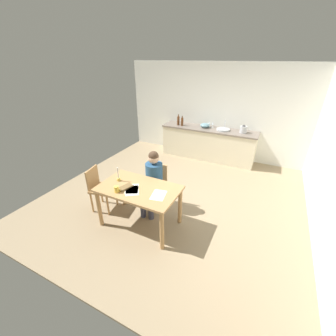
% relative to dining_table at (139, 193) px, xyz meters
% --- Properties ---
extents(ground_plane, '(5.20, 5.20, 0.04)m').
position_rel_dining_table_xyz_m(ground_plane, '(0.20, 1.08, -0.66)').
color(ground_plane, '#937F60').
extents(wall_back, '(5.20, 0.12, 2.60)m').
position_rel_dining_table_xyz_m(wall_back, '(0.20, 3.68, 0.66)').
color(wall_back, silver).
rests_on(wall_back, ground).
extents(kitchen_counter, '(2.67, 0.64, 0.90)m').
position_rel_dining_table_xyz_m(kitchen_counter, '(0.20, 3.32, -0.19)').
color(kitchen_counter, beige).
rests_on(kitchen_counter, ground).
extents(dining_table, '(1.35, 0.81, 0.76)m').
position_rel_dining_table_xyz_m(dining_table, '(0.00, 0.00, 0.00)').
color(dining_table, tan).
rests_on(dining_table, ground).
extents(chair_at_table, '(0.44, 0.44, 0.85)m').
position_rel_dining_table_xyz_m(chair_at_table, '(-0.03, 0.64, -0.17)').
color(chair_at_table, tan).
rests_on(chair_at_table, ground).
extents(person_seated, '(0.36, 0.61, 1.19)m').
position_rel_dining_table_xyz_m(person_seated, '(-0.02, 0.50, 0.03)').
color(person_seated, navy).
rests_on(person_seated, ground).
extents(chair_side_empty, '(0.47, 0.47, 0.86)m').
position_rel_dining_table_xyz_m(chair_side_empty, '(-0.93, 0.05, -0.16)').
color(chair_side_empty, tan).
rests_on(chair_side_empty, ground).
extents(coffee_mug, '(0.11, 0.07, 0.11)m').
position_rel_dining_table_xyz_m(coffee_mug, '(-0.24, -0.26, 0.17)').
color(coffee_mug, '#F2CC4C').
rests_on(coffee_mug, dining_table).
extents(candlestick, '(0.06, 0.06, 0.26)m').
position_rel_dining_table_xyz_m(candlestick, '(-0.44, 0.04, 0.18)').
color(candlestick, gold).
rests_on(candlestick, dining_table).
extents(book_magazine, '(0.19, 0.28, 0.03)m').
position_rel_dining_table_xyz_m(book_magazine, '(-0.19, -0.10, 0.13)').
color(book_magazine, brown).
rests_on(book_magazine, dining_table).
extents(paper_letter, '(0.33, 0.36, 0.00)m').
position_rel_dining_table_xyz_m(paper_letter, '(-0.08, -0.07, 0.11)').
color(paper_letter, white).
rests_on(paper_letter, dining_table).
extents(paper_bill, '(0.34, 0.36, 0.00)m').
position_rel_dining_table_xyz_m(paper_bill, '(-0.05, -0.12, 0.11)').
color(paper_bill, white).
rests_on(paper_bill, dining_table).
extents(paper_envelope, '(0.27, 0.33, 0.00)m').
position_rel_dining_table_xyz_m(paper_envelope, '(0.40, -0.04, 0.11)').
color(paper_envelope, white).
rests_on(paper_envelope, dining_table).
extents(sink_unit, '(0.36, 0.36, 0.24)m').
position_rel_dining_table_xyz_m(sink_unit, '(0.59, 3.33, 0.28)').
color(sink_unit, '#B2B7BC').
rests_on(sink_unit, kitchen_counter).
extents(bottle_oil, '(0.07, 0.07, 0.31)m').
position_rel_dining_table_xyz_m(bottle_oil, '(-0.73, 3.25, 0.39)').
color(bottle_oil, '#593319').
rests_on(bottle_oil, kitchen_counter).
extents(bottle_vinegar, '(0.07, 0.07, 0.28)m').
position_rel_dining_table_xyz_m(bottle_vinegar, '(-0.60, 3.24, 0.37)').
color(bottle_vinegar, '#593319').
rests_on(bottle_vinegar, kitchen_counter).
extents(mixing_bowl, '(0.27, 0.27, 0.12)m').
position_rel_dining_table_xyz_m(mixing_bowl, '(0.06, 3.35, 0.32)').
color(mixing_bowl, '#668C99').
rests_on(mixing_bowl, kitchen_counter).
extents(stovetop_kettle, '(0.18, 0.18, 0.22)m').
position_rel_dining_table_xyz_m(stovetop_kettle, '(1.12, 3.32, 0.35)').
color(stovetop_kettle, '#B7BABF').
rests_on(stovetop_kettle, kitchen_counter).
extents(wine_glass_near_sink, '(0.07, 0.07, 0.15)m').
position_rel_dining_table_xyz_m(wine_glass_near_sink, '(0.25, 3.47, 0.36)').
color(wine_glass_near_sink, silver).
rests_on(wine_glass_near_sink, kitchen_counter).
extents(wine_glass_by_kettle, '(0.07, 0.07, 0.15)m').
position_rel_dining_table_xyz_m(wine_glass_by_kettle, '(0.15, 3.47, 0.36)').
color(wine_glass_by_kettle, silver).
rests_on(wine_glass_by_kettle, kitchen_counter).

